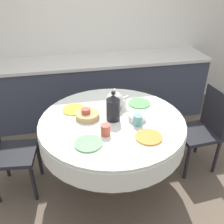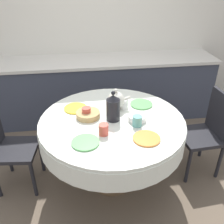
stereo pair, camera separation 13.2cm
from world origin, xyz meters
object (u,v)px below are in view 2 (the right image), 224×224
object	(u,v)px
chair_left	(207,130)
teapot	(116,100)
coffee_carafe	(113,108)
chair_right	(6,144)

from	to	relation	value
chair_left	teapot	world-z (taller)	teapot
chair_left	coffee_carafe	world-z (taller)	coffee_carafe
chair_right	teapot	size ratio (longest dim) A/B	3.95
coffee_carafe	teapot	bearing A→B (deg)	74.00
chair_right	teapot	world-z (taller)	teapot
teapot	coffee_carafe	bearing A→B (deg)	-106.00
chair_right	teapot	bearing A→B (deg)	100.57
chair_left	chair_right	size ratio (longest dim) A/B	1.00
teapot	chair_left	bearing A→B (deg)	-7.21
coffee_carafe	teapot	size ratio (longest dim) A/B	1.24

